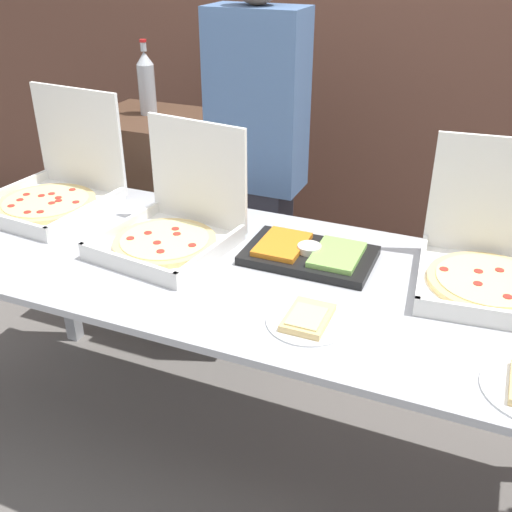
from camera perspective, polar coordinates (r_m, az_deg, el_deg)
ground_plane at (r=2.53m, az=0.00°, el=-18.77°), size 16.00×16.00×0.00m
brick_wall_behind at (r=3.38m, az=11.92°, el=20.10°), size 10.00×0.06×2.80m
buffet_table at (r=2.03m, az=0.00°, el=-3.54°), size 2.47×0.89×0.88m
pizza_box_near_right at (r=2.01m, az=21.48°, el=-0.43°), size 0.47×0.48×0.43m
pizza_box_far_right at (r=2.13m, az=-7.90°, el=2.96°), size 0.46×0.48×0.41m
pizza_box_far_left at (r=2.56m, az=-18.64°, el=6.25°), size 0.48×0.50×0.44m
paper_plate_front_left at (r=1.72m, az=4.96°, el=-6.01°), size 0.24×0.24×0.03m
veggie_tray at (r=2.04m, az=5.08°, el=0.22°), size 0.43×0.27×0.05m
sideboard_podium at (r=3.16m, az=-9.23°, el=3.48°), size 0.56×0.50×1.09m
soda_bottle at (r=2.98m, az=-10.39°, el=15.95°), size 0.08×0.08×0.34m
soda_can_silver at (r=2.95m, az=-14.79°, el=13.60°), size 0.07×0.07×0.12m
person_guest_cap at (r=2.66m, az=0.10°, el=8.35°), size 0.40×0.22×1.81m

